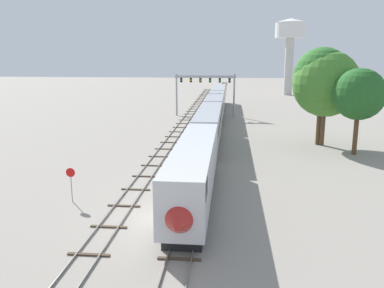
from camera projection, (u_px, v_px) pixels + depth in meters
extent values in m
plane|color=gray|center=(163.00, 218.00, 29.27)|extent=(400.00, 400.00, 0.00)
cube|color=slate|center=(214.00, 110.00, 87.44)|extent=(0.07, 200.00, 0.16)
cube|color=slate|center=(221.00, 110.00, 87.30)|extent=(0.07, 200.00, 0.16)
cube|color=#473828|center=(179.00, 259.00, 23.24)|extent=(2.60, 0.24, 0.10)
cube|color=#473828|center=(187.00, 230.00, 27.12)|extent=(2.60, 0.24, 0.10)
cube|color=#473828|center=(192.00, 208.00, 31.01)|extent=(2.60, 0.24, 0.10)
cube|color=#473828|center=(197.00, 191.00, 34.90)|extent=(2.60, 0.24, 0.10)
cube|color=#473828|center=(200.00, 178.00, 38.78)|extent=(2.60, 0.24, 0.10)
cube|color=#473828|center=(203.00, 167.00, 42.67)|extent=(2.60, 0.24, 0.10)
cube|color=#473828|center=(205.00, 158.00, 46.56)|extent=(2.60, 0.24, 0.10)
cube|color=#473828|center=(207.00, 150.00, 50.45)|extent=(2.60, 0.24, 0.10)
cube|color=#473828|center=(209.00, 143.00, 54.33)|extent=(2.60, 0.24, 0.10)
cube|color=#473828|center=(211.00, 137.00, 58.22)|extent=(2.60, 0.24, 0.10)
cube|color=#473828|center=(212.00, 132.00, 62.11)|extent=(2.60, 0.24, 0.10)
cube|color=#473828|center=(213.00, 128.00, 65.99)|extent=(2.60, 0.24, 0.10)
cube|color=#473828|center=(214.00, 124.00, 69.88)|extent=(2.60, 0.24, 0.10)
cube|color=#473828|center=(215.00, 120.00, 73.77)|extent=(2.60, 0.24, 0.10)
cube|color=#473828|center=(216.00, 117.00, 77.66)|extent=(2.60, 0.24, 0.10)
cube|color=#473828|center=(217.00, 114.00, 81.54)|extent=(2.60, 0.24, 0.10)
cube|color=#473828|center=(217.00, 112.00, 85.43)|extent=(2.60, 0.24, 0.10)
cube|color=#473828|center=(218.00, 109.00, 89.32)|extent=(2.60, 0.24, 0.10)
cube|color=#473828|center=(218.00, 107.00, 93.21)|extent=(2.60, 0.24, 0.10)
cube|color=#473828|center=(219.00, 105.00, 97.09)|extent=(2.60, 0.24, 0.10)
cube|color=#473828|center=(219.00, 103.00, 100.98)|extent=(2.60, 0.24, 0.10)
cube|color=#473828|center=(220.00, 102.00, 104.87)|extent=(2.60, 0.24, 0.10)
cube|color=#473828|center=(220.00, 100.00, 108.75)|extent=(2.60, 0.24, 0.10)
cube|color=#473828|center=(221.00, 98.00, 112.64)|extent=(2.60, 0.24, 0.10)
cube|color=#473828|center=(221.00, 97.00, 116.53)|extent=(2.60, 0.24, 0.10)
cube|color=#473828|center=(221.00, 96.00, 120.42)|extent=(2.60, 0.24, 0.10)
cube|color=#473828|center=(222.00, 95.00, 124.30)|extent=(2.60, 0.24, 0.10)
cube|color=#473828|center=(222.00, 93.00, 128.19)|extent=(2.60, 0.24, 0.10)
cube|color=#473828|center=(222.00, 92.00, 132.08)|extent=(2.60, 0.24, 0.10)
cube|color=#473828|center=(222.00, 91.00, 135.96)|extent=(2.60, 0.24, 0.10)
cube|color=#473828|center=(223.00, 90.00, 139.85)|extent=(2.60, 0.24, 0.10)
cube|color=#473828|center=(223.00, 89.00, 143.74)|extent=(2.60, 0.24, 0.10)
cube|color=#473828|center=(223.00, 89.00, 147.63)|extent=(2.60, 0.24, 0.10)
cube|color=#473828|center=(223.00, 88.00, 151.51)|extent=(2.60, 0.24, 0.10)
cube|color=#473828|center=(224.00, 87.00, 155.40)|extent=(2.60, 0.24, 0.10)
cube|color=#473828|center=(224.00, 86.00, 159.29)|extent=(2.60, 0.24, 0.10)
cube|color=#473828|center=(224.00, 86.00, 163.17)|extent=(2.60, 0.24, 0.10)
cube|color=#473828|center=(224.00, 85.00, 167.06)|extent=(2.60, 0.24, 0.10)
cube|color=#473828|center=(224.00, 84.00, 170.95)|extent=(2.60, 0.24, 0.10)
cube|color=#473828|center=(224.00, 84.00, 174.84)|extent=(2.60, 0.24, 0.10)
cube|color=#473828|center=(225.00, 83.00, 178.72)|extent=(2.60, 0.24, 0.10)
cube|color=#473828|center=(225.00, 82.00, 182.61)|extent=(2.60, 0.24, 0.10)
cube|color=slate|center=(178.00, 125.00, 68.52)|extent=(0.07, 160.00, 0.16)
cube|color=slate|center=(186.00, 125.00, 68.38)|extent=(0.07, 160.00, 0.16)
cube|color=#473828|center=(89.00, 255.00, 23.76)|extent=(2.60, 0.24, 0.10)
cube|color=#473828|center=(109.00, 227.00, 27.64)|extent=(2.60, 0.24, 0.10)
cube|color=#473828|center=(124.00, 206.00, 31.53)|extent=(2.60, 0.24, 0.10)
cube|color=#473828|center=(136.00, 189.00, 35.42)|extent=(2.60, 0.24, 0.10)
cube|color=#473828|center=(145.00, 176.00, 39.31)|extent=(2.60, 0.24, 0.10)
cube|color=#473828|center=(153.00, 166.00, 43.19)|extent=(2.60, 0.24, 0.10)
cube|color=#473828|center=(159.00, 157.00, 47.08)|extent=(2.60, 0.24, 0.10)
cube|color=#473828|center=(165.00, 149.00, 50.97)|extent=(2.60, 0.24, 0.10)
cube|color=#473828|center=(170.00, 142.00, 54.85)|extent=(2.60, 0.24, 0.10)
cube|color=#473828|center=(174.00, 137.00, 58.74)|extent=(2.60, 0.24, 0.10)
cube|color=#473828|center=(177.00, 132.00, 62.63)|extent=(2.60, 0.24, 0.10)
cube|color=#473828|center=(180.00, 127.00, 66.52)|extent=(2.60, 0.24, 0.10)
cube|color=#473828|center=(183.00, 123.00, 70.40)|extent=(2.60, 0.24, 0.10)
cube|color=#473828|center=(186.00, 120.00, 74.29)|extent=(2.60, 0.24, 0.10)
cube|color=#473828|center=(188.00, 117.00, 78.18)|extent=(2.60, 0.24, 0.10)
cube|color=#473828|center=(190.00, 114.00, 82.06)|extent=(2.60, 0.24, 0.10)
cube|color=#473828|center=(192.00, 111.00, 85.95)|extent=(2.60, 0.24, 0.10)
cube|color=#473828|center=(194.00, 109.00, 89.84)|extent=(2.60, 0.24, 0.10)
cube|color=#473828|center=(195.00, 107.00, 93.73)|extent=(2.60, 0.24, 0.10)
cube|color=#473828|center=(197.00, 105.00, 97.61)|extent=(2.60, 0.24, 0.10)
cube|color=#473828|center=(198.00, 103.00, 101.50)|extent=(2.60, 0.24, 0.10)
cube|color=#473828|center=(199.00, 101.00, 105.39)|extent=(2.60, 0.24, 0.10)
cube|color=#473828|center=(200.00, 100.00, 109.27)|extent=(2.60, 0.24, 0.10)
cube|color=#473828|center=(201.00, 98.00, 113.16)|extent=(2.60, 0.24, 0.10)
cube|color=#473828|center=(202.00, 97.00, 117.05)|extent=(2.60, 0.24, 0.10)
cube|color=#473828|center=(203.00, 96.00, 120.94)|extent=(2.60, 0.24, 0.10)
cube|color=#473828|center=(204.00, 94.00, 124.82)|extent=(2.60, 0.24, 0.10)
cube|color=#473828|center=(205.00, 93.00, 128.71)|extent=(2.60, 0.24, 0.10)
cube|color=#473828|center=(206.00, 92.00, 132.60)|extent=(2.60, 0.24, 0.10)
cube|color=#473828|center=(207.00, 91.00, 136.48)|extent=(2.60, 0.24, 0.10)
cube|color=#473828|center=(207.00, 90.00, 140.37)|extent=(2.60, 0.24, 0.10)
cube|color=#473828|center=(208.00, 89.00, 144.26)|extent=(2.60, 0.24, 0.10)
cube|color=silver|center=(195.00, 167.00, 32.28)|extent=(3.00, 19.88, 3.80)
cone|color=#B2231E|center=(179.00, 221.00, 22.51)|extent=(2.88, 2.60, 2.88)
cube|color=black|center=(181.00, 188.00, 23.54)|extent=(3.04, 1.80, 1.10)
cube|color=black|center=(195.00, 194.00, 32.80)|extent=(2.52, 17.89, 1.00)
cube|color=#9EA3AD|center=(209.00, 124.00, 52.57)|extent=(3.00, 19.88, 3.80)
cube|color=black|center=(209.00, 121.00, 52.49)|extent=(3.04, 18.29, 0.90)
cube|color=black|center=(209.00, 142.00, 53.09)|extent=(2.52, 17.89, 1.00)
cube|color=#9EA3AD|center=(215.00, 105.00, 72.86)|extent=(3.00, 19.88, 3.80)
cube|color=black|center=(215.00, 103.00, 72.78)|extent=(3.04, 18.29, 0.90)
cube|color=black|center=(215.00, 118.00, 73.38)|extent=(2.52, 17.89, 1.00)
cube|color=#9EA3AD|center=(219.00, 95.00, 93.16)|extent=(3.00, 19.88, 3.80)
cube|color=black|center=(219.00, 93.00, 93.07)|extent=(3.04, 18.29, 0.90)
cube|color=black|center=(218.00, 105.00, 93.68)|extent=(2.52, 17.89, 1.00)
cylinder|color=#999BA0|center=(177.00, 95.00, 79.40)|extent=(0.36, 0.36, 8.44)
cylinder|color=#999BA0|center=(234.00, 95.00, 78.31)|extent=(0.36, 0.36, 8.44)
cube|color=#999BA0|center=(205.00, 77.00, 78.07)|extent=(12.10, 0.36, 0.50)
cube|color=black|center=(181.00, 80.00, 78.73)|extent=(0.44, 0.32, 0.90)
sphere|color=green|center=(181.00, 80.00, 78.54)|extent=(0.28, 0.28, 0.28)
cube|color=black|center=(191.00, 80.00, 78.55)|extent=(0.44, 0.32, 0.90)
sphere|color=yellow|center=(191.00, 80.00, 78.36)|extent=(0.28, 0.28, 0.28)
cube|color=black|center=(200.00, 80.00, 78.36)|extent=(0.44, 0.32, 0.90)
sphere|color=yellow|center=(200.00, 80.00, 78.18)|extent=(0.28, 0.28, 0.28)
cube|color=black|center=(210.00, 80.00, 78.18)|extent=(0.44, 0.32, 0.90)
sphere|color=green|center=(210.00, 80.00, 78.00)|extent=(0.28, 0.28, 0.28)
cube|color=black|center=(220.00, 80.00, 78.00)|extent=(0.44, 0.32, 0.90)
sphere|color=green|center=(220.00, 80.00, 77.82)|extent=(0.28, 0.28, 0.28)
cube|color=black|center=(230.00, 80.00, 77.82)|extent=(0.44, 0.32, 0.90)
sphere|color=green|center=(230.00, 80.00, 77.64)|extent=(0.28, 0.28, 0.28)
cylinder|color=beige|center=(289.00, 67.00, 121.82)|extent=(2.60, 2.60, 17.26)
cylinder|color=white|center=(291.00, 30.00, 119.46)|extent=(9.22, 9.22, 4.54)
cone|color=white|center=(291.00, 20.00, 118.84)|extent=(9.40, 9.40, 1.20)
cylinder|color=gray|center=(72.00, 189.00, 32.35)|extent=(0.08, 0.08, 2.20)
cylinder|color=red|center=(70.00, 173.00, 32.03)|extent=(0.76, 0.03, 0.76)
cylinder|color=brown|center=(323.00, 126.00, 52.92)|extent=(0.56, 0.56, 5.19)
sphere|color=#427F2D|center=(326.00, 84.00, 51.70)|extent=(8.70, 8.70, 8.70)
cylinder|color=brown|center=(319.00, 120.00, 53.12)|extent=(0.56, 0.56, 6.71)
sphere|color=#2D6B28|center=(322.00, 75.00, 51.84)|extent=(7.34, 7.34, 7.34)
cylinder|color=brown|center=(356.00, 133.00, 47.85)|extent=(0.56, 0.56, 5.18)
sphere|color=#235B23|center=(359.00, 94.00, 46.82)|extent=(6.16, 6.16, 6.16)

